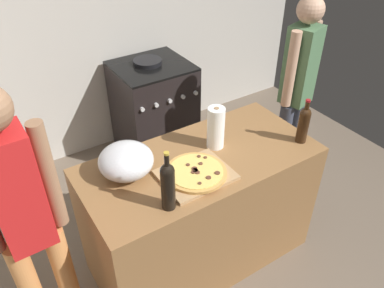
# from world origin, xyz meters

# --- Properties ---
(ground_plane) EXTENTS (4.41, 3.08, 0.02)m
(ground_plane) POSITION_xyz_m (0.00, 1.24, -0.01)
(ground_plane) COLOR #6B5B4C
(kitchen_wall_rear) EXTENTS (4.41, 0.10, 2.60)m
(kitchen_wall_rear) POSITION_xyz_m (0.00, 2.53, 1.30)
(kitchen_wall_rear) COLOR #BCB7AD
(kitchen_wall_rear) RESTS_ON ground_plane
(counter) EXTENTS (1.47, 0.70, 0.89)m
(counter) POSITION_xyz_m (-0.10, 0.78, 0.44)
(counter) COLOR olive
(counter) RESTS_ON ground_plane
(cutting_board) EXTENTS (0.40, 0.32, 0.02)m
(cutting_board) POSITION_xyz_m (-0.22, 0.66, 0.90)
(cutting_board) COLOR tan
(cutting_board) RESTS_ON counter
(pizza) EXTENTS (0.36, 0.36, 0.03)m
(pizza) POSITION_xyz_m (-0.22, 0.66, 0.92)
(pizza) COLOR tan
(pizza) RESTS_ON cutting_board
(mixing_bowl) EXTENTS (0.31, 0.31, 0.19)m
(mixing_bowl) POSITION_xyz_m (-0.53, 0.89, 0.98)
(mixing_bowl) COLOR #B2B2B7
(mixing_bowl) RESTS_ON counter
(paper_towel_roll) EXTENTS (0.11, 0.11, 0.28)m
(paper_towel_roll) POSITION_xyz_m (0.05, 0.84, 1.03)
(paper_towel_roll) COLOR white
(paper_towel_roll) RESTS_ON counter
(wine_bottle_green) EXTENTS (0.07, 0.07, 0.30)m
(wine_bottle_green) POSITION_xyz_m (0.54, 0.59, 1.02)
(wine_bottle_green) COLOR #331E0F
(wine_bottle_green) RESTS_ON counter
(wine_bottle_dark) EXTENTS (0.07, 0.07, 0.35)m
(wine_bottle_dark) POSITION_xyz_m (-0.47, 0.53, 1.04)
(wine_bottle_dark) COLOR black
(wine_bottle_dark) RESTS_ON counter
(stove) EXTENTS (0.66, 0.64, 0.94)m
(stove) POSITION_xyz_m (0.27, 2.13, 0.45)
(stove) COLOR black
(stove) RESTS_ON ground_plane
(person_in_stripes) EXTENTS (0.38, 0.20, 1.67)m
(person_in_stripes) POSITION_xyz_m (-1.12, 0.76, 0.97)
(person_in_stripes) COLOR #D88C4C
(person_in_stripes) RESTS_ON ground_plane
(person_in_red) EXTENTS (0.36, 0.25, 1.63)m
(person_in_red) POSITION_xyz_m (1.00, 1.08, 0.93)
(person_in_red) COLOR #383D4C
(person_in_red) RESTS_ON ground_plane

